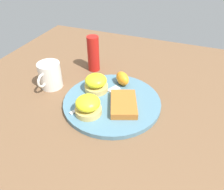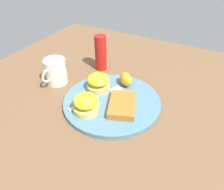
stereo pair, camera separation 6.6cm
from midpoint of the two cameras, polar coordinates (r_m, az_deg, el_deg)
name	(u,v)px [view 2 (the right image)]	position (r m, az deg, el deg)	size (l,w,h in m)	color
ground_plane	(112,104)	(0.69, 2.77, -2.37)	(1.10, 1.10, 0.00)	brown
plate	(112,102)	(0.68, 2.79, -1.92)	(0.30, 0.30, 0.01)	slate
sandwich_benedict_left	(98,82)	(0.71, -0.92, 3.30)	(0.08, 0.08, 0.06)	tan
sandwich_benedict_right	(86,104)	(0.62, -3.81, -2.37)	(0.08, 0.08, 0.06)	tan
hashbrown_patty	(122,105)	(0.65, 5.64, -2.66)	(0.12, 0.08, 0.02)	#B06225
orange_wedge	(127,80)	(0.73, 6.55, 3.92)	(0.06, 0.04, 0.04)	orange
fork	(100,97)	(0.69, -0.44, -0.54)	(0.18, 0.10, 0.00)	silver
cup	(56,71)	(0.78, -12.17, 5.96)	(0.10, 0.07, 0.09)	silver
condiment_bottle	(101,53)	(0.83, -0.66, 10.88)	(0.04, 0.04, 0.13)	#B21914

